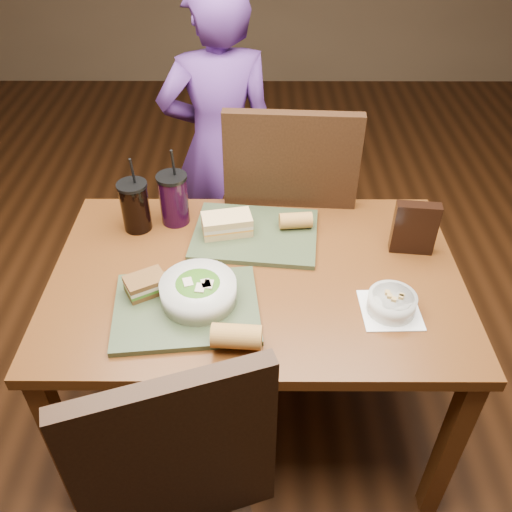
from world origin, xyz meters
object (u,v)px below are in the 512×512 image
at_px(tray_far, 255,234).
at_px(baguette_near, 236,336).
at_px(sandwich_near, 146,285).
at_px(cup_cola, 135,206).
at_px(diner, 220,146).
at_px(tray_near, 186,308).
at_px(baguette_far, 296,221).
at_px(chip_bag, 415,228).
at_px(sandwich_far, 227,224).
at_px(salad_bowl, 198,290).
at_px(soup_bowl, 392,303).
at_px(chair_far, 287,214).
at_px(dining_table, 256,294).
at_px(cup_berry, 174,199).

height_order(tray_far, baguette_near, baguette_near).
relative_size(sandwich_near, cup_cola, 0.50).
bearing_deg(diner, cup_cola, 57.45).
bearing_deg(tray_far, tray_near, -119.00).
distance_m(baguette_far, chip_bag, 0.40).
distance_m(sandwich_near, sandwich_far, 0.38).
xyz_separation_m(tray_near, salad_bowl, (0.04, 0.03, 0.05)).
bearing_deg(soup_bowl, cup_cola, 153.21).
height_order(salad_bowl, sandwich_near, salad_bowl).
relative_size(tray_near, tray_far, 1.00).
bearing_deg(cup_cola, diner, 69.45).
relative_size(chair_far, cup_cola, 3.98).
bearing_deg(baguette_far, tray_far, -168.27).
relative_size(tray_far, sandwich_near, 3.00).
relative_size(baguette_near, cup_cola, 0.48).
distance_m(tray_far, baguette_far, 0.15).
bearing_deg(tray_near, dining_table, 39.49).
bearing_deg(diner, chair_far, 114.32).
bearing_deg(sandwich_near, chip_bag, 14.82).
bearing_deg(sandwich_near, tray_far, 42.57).
relative_size(baguette_far, chip_bag, 0.61).
xyz_separation_m(diner, tray_near, (-0.04, -1.08, 0.04)).
relative_size(soup_bowl, sandwich_near, 1.25).
height_order(tray_far, cup_cola, cup_cola).
bearing_deg(cup_cola, soup_bowl, -26.79).
height_order(sandwich_far, baguette_far, sandwich_far).
relative_size(salad_bowl, sandwich_near, 1.60).
height_order(diner, tray_near, diner).
xyz_separation_m(tray_far, sandwich_far, (-0.10, 0.00, 0.04)).
relative_size(tray_far, sandwich_far, 2.32).
relative_size(dining_table, baguette_near, 9.63).
height_order(salad_bowl, soup_bowl, salad_bowl).
height_order(dining_table, soup_bowl, soup_bowl).
bearing_deg(baguette_near, chair_far, 78.12).
height_order(soup_bowl, baguette_far, baguette_far).
height_order(cup_cola, cup_berry, cup_berry).
bearing_deg(baguette_near, soup_bowl, 18.55).
distance_m(salad_bowl, soup_bowl, 0.56).
height_order(diner, chip_bag, diner).
relative_size(tray_far, baguette_far, 3.76).
distance_m(sandwich_near, baguette_far, 0.57).
relative_size(diner, chip_bag, 7.82).
bearing_deg(sandwich_far, chair_far, 55.10).
distance_m(soup_bowl, chip_bag, 0.31).
bearing_deg(sandwich_far, soup_bowl, -36.05).
xyz_separation_m(dining_table, cup_cola, (-0.42, 0.24, 0.18)).
relative_size(sandwich_near, baguette_far, 1.25).
bearing_deg(salad_bowl, diner, 89.90).
height_order(soup_bowl, chip_bag, chip_bag).
bearing_deg(chip_bag, baguette_far, 171.07).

